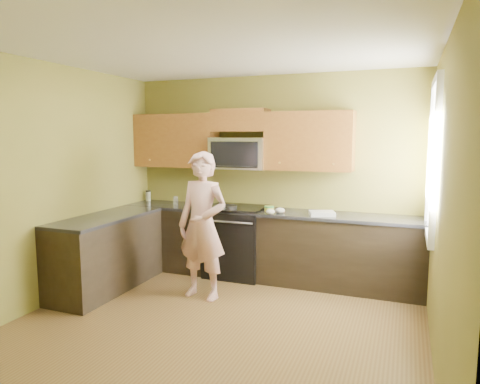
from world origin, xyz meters
The scene contains 26 objects.
floor centered at (0.00, 0.00, 0.00)m, with size 4.00×4.00×0.00m, color brown.
ceiling centered at (0.00, 0.00, 2.70)m, with size 4.00×4.00×0.00m, color white.
wall_back centered at (0.00, 2.00, 1.35)m, with size 4.00×4.00×0.00m, color olive.
wall_front centered at (0.00, -2.00, 1.35)m, with size 4.00×4.00×0.00m, color olive.
wall_left centered at (-2.00, 0.00, 1.35)m, with size 4.00×4.00×0.00m, color olive.
wall_right centered at (2.00, 0.00, 1.35)m, with size 4.00×4.00×0.00m, color olive.
cabinet_back_run centered at (0.00, 1.70, 0.44)m, with size 4.00×0.60×0.88m, color black.
cabinet_left_run centered at (-1.70, 0.60, 0.44)m, with size 0.60×1.60×0.88m, color black.
countertop_back centered at (0.00, 1.69, 0.90)m, with size 4.00×0.62×0.04m, color black.
countertop_left centered at (-1.69, 0.60, 0.90)m, with size 0.62×1.60×0.04m, color black.
stove centered at (-0.40, 1.68, 0.47)m, with size 0.76×0.65×0.95m, color black, non-canonical shape.
microwave centered at (-0.40, 1.80, 1.45)m, with size 0.76×0.40×0.42m, color silver, non-canonical shape.
upper_cab_left centered at (-1.39, 1.83, 1.45)m, with size 1.22×0.33×0.75m, color brown, non-canonical shape.
upper_cab_right centered at (0.54, 1.83, 1.45)m, with size 1.12×0.33×0.75m, color brown, non-canonical shape.
upper_cab_over_mw centered at (-0.40, 1.83, 2.10)m, with size 0.76×0.33×0.30m, color brown.
window centered at (1.98, 1.20, 1.65)m, with size 0.06×1.06×1.66m, color white, non-canonical shape.
woman centered at (-0.46, 0.77, 0.86)m, with size 0.63×0.41×1.72m, color #CB6C65.
frying_pan centered at (-0.42, 1.42, 0.95)m, with size 0.24×0.42×0.06m, color black, non-canonical shape.
butter_tub centered at (0.07, 1.65, 0.92)m, with size 0.12×0.12×0.09m, color #D2D738, non-canonical shape.
toast_slice centered at (0.22, 1.66, 0.93)m, with size 0.11×0.11×0.01m, color #B27F47.
napkin_a centered at (0.15, 1.45, 0.95)m, with size 0.11×0.12×0.06m, color silver.
napkin_b centered at (0.24, 1.57, 0.95)m, with size 0.12×0.13×0.07m, color silver.
dish_towel centered at (0.77, 1.59, 0.95)m, with size 0.30×0.24×0.05m, color silver.
travel_mug centered at (-1.90, 1.86, 0.92)m, with size 0.07×0.07×0.16m, color silver, non-canonical shape.
glass_a centered at (-1.04, 1.87, 0.98)m, with size 0.07×0.07×0.12m, color silver.
glass_b centered at (-1.33, 1.69, 0.98)m, with size 0.07×0.07×0.12m, color silver.
Camera 1 is at (1.73, -3.71, 1.88)m, focal length 32.62 mm.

